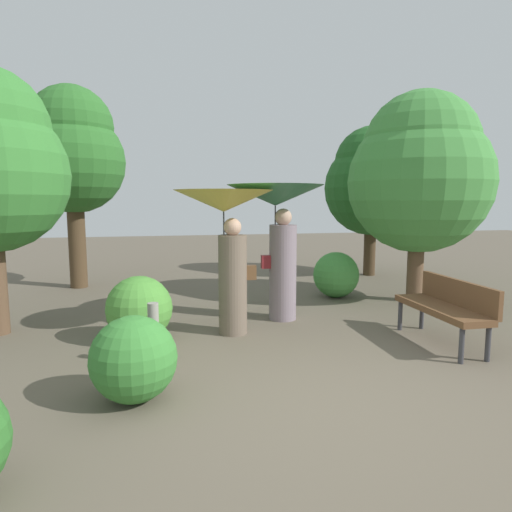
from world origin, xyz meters
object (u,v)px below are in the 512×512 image
(person_right, at_px, (278,217))
(tree_near_right, at_px, (420,171))
(person_left, at_px, (226,226))
(tree_mid_left, at_px, (73,152))
(path_marker_post, at_px, (154,335))
(park_bench, at_px, (446,305))
(tree_mid_right, at_px, (372,181))

(person_right, distance_m, tree_near_right, 2.98)
(person_left, height_order, tree_near_right, tree_near_right)
(tree_near_right, height_order, tree_mid_left, tree_mid_left)
(tree_near_right, relative_size, path_marker_post, 5.22)
(park_bench, height_order, tree_mid_left, tree_mid_left)
(person_left, relative_size, tree_mid_right, 0.55)
(person_right, distance_m, tree_mid_right, 4.86)
(park_bench, xyz_separation_m, path_marker_post, (-3.65, 0.01, -0.15))
(tree_near_right, xyz_separation_m, path_marker_post, (-4.65, -2.29, -1.99))
(tree_mid_left, bearing_deg, path_marker_post, -72.22)
(park_bench, bearing_deg, tree_mid_left, -132.52)
(park_bench, xyz_separation_m, tree_mid_right, (1.51, 5.09, 1.80))
(path_marker_post, bearing_deg, tree_near_right, 26.19)
(tree_mid_right, xyz_separation_m, path_marker_post, (-5.16, -5.09, -1.96))
(person_left, xyz_separation_m, path_marker_post, (-0.98, -1.03, -1.14))
(person_left, distance_m, tree_mid_left, 4.91)
(person_left, distance_m, path_marker_post, 1.82)
(tree_mid_left, relative_size, path_marker_post, 5.79)
(person_right, distance_m, park_bench, 2.64)
(person_right, xyz_separation_m, tree_near_right, (2.80, 0.68, 0.77))
(park_bench, height_order, path_marker_post, park_bench)
(person_right, height_order, tree_mid_left, tree_mid_left)
(path_marker_post, bearing_deg, tree_mid_left, 107.78)
(person_right, bearing_deg, path_marker_post, 130.25)
(tree_mid_left, distance_m, path_marker_post, 5.80)
(person_left, xyz_separation_m, park_bench, (2.67, -1.04, -0.99))
(tree_mid_left, xyz_separation_m, tree_mid_right, (6.76, 0.10, -0.51))
(tree_near_right, bearing_deg, path_marker_post, -153.81)
(tree_near_right, height_order, path_marker_post, tree_near_right)
(tree_near_right, bearing_deg, park_bench, -113.49)
(tree_mid_right, distance_m, path_marker_post, 7.51)
(path_marker_post, bearing_deg, person_left, 46.51)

